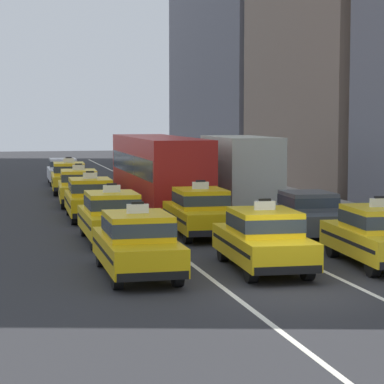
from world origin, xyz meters
TOP-DOWN VIEW (x-y plane):
  - ground_plane at (0.00, 0.00)m, footprint 160.00×160.00m
  - lane_stripe_left_center at (-1.60, 20.00)m, footprint 0.14×80.00m
  - lane_stripe_center_right at (1.60, 20.00)m, footprint 0.14×80.00m
  - sidewalk_curb at (7.20, 15.00)m, footprint 4.00×90.00m
  - taxi_left_nearest at (-3.38, 2.63)m, footprint 1.82×4.56m
  - taxi_left_second at (-3.24, 8.51)m, footprint 1.82×4.56m
  - taxi_left_third at (-3.27, 14.61)m, footprint 1.92×4.60m
  - taxi_left_fourth at (-3.22, 19.94)m, footprint 2.04×4.65m
  - taxi_left_fifth at (-3.15, 26.08)m, footprint 2.01×4.64m
  - sedan_left_sixth at (-3.01, 31.97)m, footprint 1.84×4.33m
  - taxi_center_nearest at (0.04, 2.61)m, footprint 2.00×4.63m
  - taxi_center_second at (-0.10, 9.10)m, footprint 1.92×4.60m
  - bus_center_third at (0.12, 17.77)m, footprint 2.52×11.20m
  - taxi_right_nearest at (3.35, 2.55)m, footprint 2.08×4.66m
  - sedan_right_second at (3.40, 7.99)m, footprint 1.91×4.36m
  - box_truck_right_third at (3.33, 16.33)m, footprint 2.31×6.96m
  - fire_hydrant at (5.68, 6.98)m, footprint 0.36×0.22m

SIDE VIEW (x-z plane):
  - ground_plane at x=0.00m, z-range 0.00..0.00m
  - lane_stripe_left_center at x=-1.60m, z-range 0.00..0.01m
  - lane_stripe_center_right at x=1.60m, z-range 0.00..0.01m
  - sidewalk_curb at x=7.20m, z-range 0.00..0.15m
  - fire_hydrant at x=5.68m, z-range 0.18..0.91m
  - sedan_left_sixth at x=-3.01m, z-range 0.06..1.64m
  - sedan_right_second at x=3.40m, z-range 0.06..1.64m
  - taxi_left_nearest at x=-3.38m, z-range -0.10..1.86m
  - taxi_left_second at x=-3.24m, z-range -0.10..1.86m
  - taxi_left_third at x=-3.27m, z-range -0.10..1.86m
  - taxi_left_fourth at x=-3.22m, z-range -0.10..1.86m
  - taxi_left_fifth at x=-3.15m, z-range -0.10..1.86m
  - taxi_center_nearest at x=0.04m, z-range -0.10..1.86m
  - taxi_center_second at x=-0.10m, z-range -0.10..1.86m
  - taxi_right_nearest at x=3.35m, z-range -0.10..1.86m
  - box_truck_right_third at x=3.33m, z-range 0.14..3.41m
  - bus_center_third at x=0.12m, z-range 0.21..3.43m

